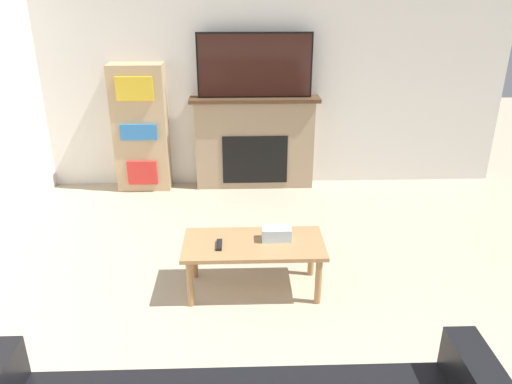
% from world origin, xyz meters
% --- Properties ---
extents(wall_back, '(5.64, 0.06, 2.70)m').
position_xyz_m(wall_back, '(0.00, 4.65, 1.35)').
color(wall_back, silver).
rests_on(wall_back, ground_plane).
extents(fireplace, '(1.42, 0.28, 1.04)m').
position_xyz_m(fireplace, '(0.01, 4.51, 0.53)').
color(fireplace, tan).
rests_on(fireplace, ground_plane).
extents(tv, '(1.23, 0.03, 0.68)m').
position_xyz_m(tv, '(0.01, 4.49, 1.39)').
color(tv, black).
rests_on(tv, fireplace).
extents(coffee_table, '(1.06, 0.51, 0.41)m').
position_xyz_m(coffee_table, '(-0.06, 2.39, 0.36)').
color(coffee_table, '#A87A4C').
rests_on(coffee_table, ground_plane).
extents(tissue_box, '(0.22, 0.12, 0.10)m').
position_xyz_m(tissue_box, '(0.11, 2.42, 0.46)').
color(tissue_box, silver).
rests_on(tissue_box, coffee_table).
extents(remote_control, '(0.04, 0.15, 0.02)m').
position_xyz_m(remote_control, '(-0.32, 2.34, 0.42)').
color(remote_control, black).
rests_on(remote_control, coffee_table).
extents(bookshelf, '(0.59, 0.29, 1.41)m').
position_xyz_m(bookshelf, '(-1.25, 4.48, 0.71)').
color(bookshelf, tan).
rests_on(bookshelf, ground_plane).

